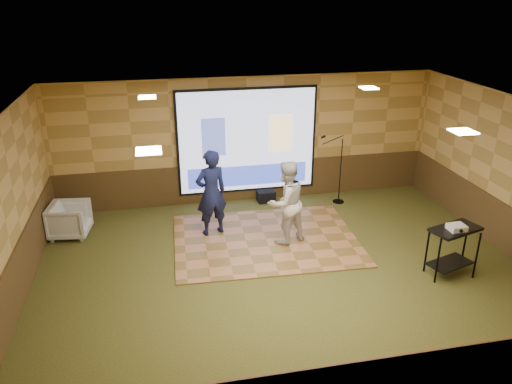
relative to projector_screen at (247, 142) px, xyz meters
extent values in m
plane|color=#2D3A1A|center=(0.00, -3.44, -1.47)|extent=(9.00, 9.00, 0.00)
cube|color=tan|center=(0.00, 0.06, 0.03)|extent=(9.00, 0.04, 3.00)
cube|color=tan|center=(0.00, -6.94, 0.03)|extent=(9.00, 0.04, 3.00)
cube|color=tan|center=(-4.50, -3.44, 0.03)|extent=(0.04, 7.00, 3.00)
cube|color=silver|center=(0.00, -3.44, 1.53)|extent=(9.00, 7.00, 0.04)
cube|color=#473517|center=(0.00, 0.04, -1.00)|extent=(9.00, 0.04, 0.95)
cube|color=#473517|center=(-4.48, -3.44, -1.00)|extent=(0.04, 7.00, 0.95)
cube|color=#473517|center=(4.48, -3.44, -1.00)|extent=(0.04, 7.00, 0.95)
cube|color=black|center=(0.00, 0.01, 0.03)|extent=(3.32, 0.03, 2.52)
cube|color=silver|center=(0.00, -0.02, 0.03)|extent=(3.20, 0.02, 2.40)
cube|color=#404D8E|center=(-0.80, -0.03, 0.18)|extent=(0.55, 0.01, 0.90)
cube|color=#EFC88A|center=(0.80, -0.03, 0.18)|extent=(0.55, 0.01, 0.90)
cube|color=#3143B8|center=(0.00, -0.03, -0.82)|extent=(2.88, 0.01, 0.50)
cube|color=#FFE6BF|center=(-2.20, -1.64, 1.50)|extent=(0.32, 0.32, 0.02)
cube|color=#FFE6BF|center=(2.20, -1.64, 1.50)|extent=(0.32, 0.32, 0.02)
cube|color=#FFE6BF|center=(-2.20, -4.94, 1.50)|extent=(0.32, 0.32, 0.02)
cube|color=#FFE6BF|center=(2.20, -4.94, 1.50)|extent=(0.32, 0.32, 0.02)
cube|color=#AA6A3E|center=(-0.03, -2.15, -1.46)|extent=(3.86, 3.01, 0.03)
imported|color=#14193F|center=(-1.08, -1.64, -0.53)|extent=(0.77, 0.62, 1.84)
imported|color=beige|center=(0.34, -2.31, -0.58)|extent=(1.02, 0.92, 1.73)
cylinder|color=black|center=(2.57, -4.30, -1.02)|extent=(0.04, 0.04, 0.90)
cylinder|color=black|center=(3.32, -4.30, -1.02)|extent=(0.04, 0.04, 0.90)
cylinder|color=black|center=(2.57, -3.92, -1.02)|extent=(0.04, 0.04, 0.90)
cylinder|color=black|center=(3.32, -3.92, -1.02)|extent=(0.04, 0.04, 0.90)
cube|color=black|center=(2.95, -4.11, -0.55)|extent=(0.90, 0.47, 0.05)
cube|color=black|center=(2.95, -4.11, -1.24)|extent=(0.81, 0.43, 0.03)
cube|color=silver|center=(2.91, -4.19, -0.48)|extent=(0.31, 0.26, 0.10)
cylinder|color=black|center=(2.14, -0.59, -1.46)|extent=(0.28, 0.28, 0.02)
cylinder|color=black|center=(2.14, -0.59, -0.68)|extent=(0.02, 0.02, 1.59)
cylinder|color=black|center=(1.91, -0.59, 0.11)|extent=(0.50, 0.02, 0.20)
cylinder|color=black|center=(1.66, -0.59, 0.20)|extent=(0.12, 0.05, 0.08)
imported|color=gray|center=(-4.00, -1.10, -1.12)|extent=(0.88, 0.86, 0.72)
cube|color=black|center=(0.42, -0.19, -1.34)|extent=(0.44, 0.31, 0.27)
camera|label=1|loc=(-2.09, -11.08, 3.43)|focal=35.00mm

